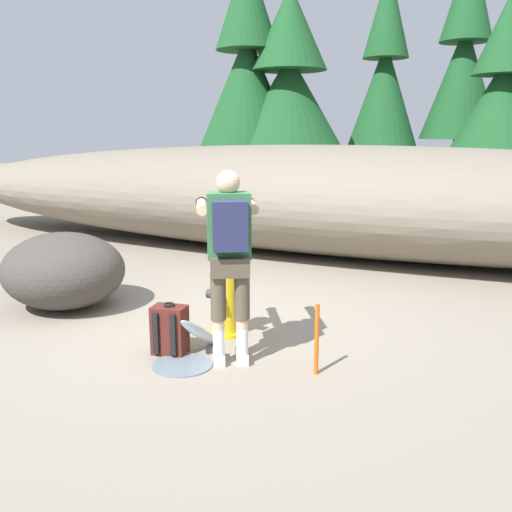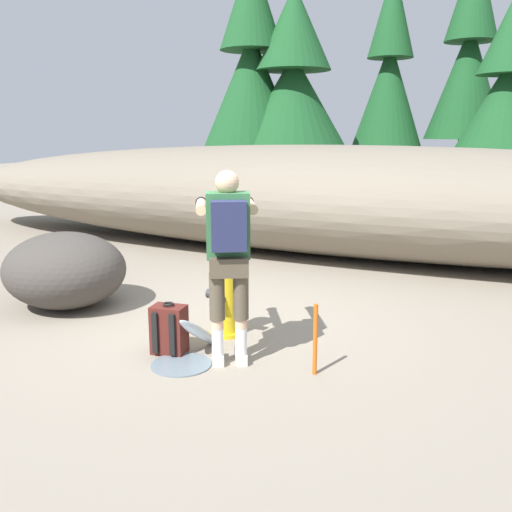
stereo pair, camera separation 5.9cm
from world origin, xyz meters
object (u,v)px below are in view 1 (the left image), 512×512
Objects in this scene: spare_backpack at (170,330)px; boulder_large at (63,270)px; survey_stake at (317,339)px; utility_worker at (229,243)px; fire_hydrant at (226,300)px; boulder_mid at (58,261)px.

boulder_large reaches higher than spare_backpack.
spare_backpack is 1.35m from survey_stake.
utility_worker reaches higher than spare_backpack.
survey_stake is (1.09, -0.51, -0.05)m from fire_hydrant.
boulder_large is at bearing 45.96° from utility_worker.
spare_backpack is 3.17m from boulder_mid.
fire_hydrant is 0.55× the size of boulder_large.
spare_backpack is 0.78× the size of survey_stake.
boulder_large is 1.41× the size of boulder_mid.
boulder_mid is (-0.92, 0.87, -0.15)m from boulder_large.
boulder_mid is 1.66× the size of survey_stake.
survey_stake is at bearing -117.74° from utility_worker.
survey_stake is (3.19, -0.57, -0.13)m from boulder_large.
fire_hydrant is 3.15m from boulder_mid.
boulder_mid is at bearing 160.63° from survey_stake.
utility_worker is at bearing -90.81° from spare_backpack.
fire_hydrant reaches higher than spare_backpack.
utility_worker is 1.00m from spare_backpack.
boulder_mid is at bearing 136.47° from boulder_large.
utility_worker reaches higher than boulder_large.
utility_worker is 1.18× the size of boulder_large.
boulder_large reaches higher than boulder_mid.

